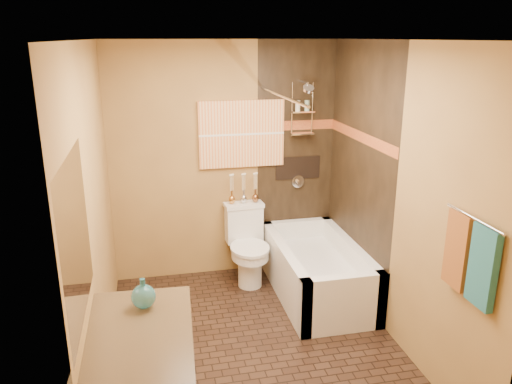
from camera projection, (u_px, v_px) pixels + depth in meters
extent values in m
plane|color=black|center=(256.00, 346.00, 4.25)|extent=(3.00, 3.00, 0.00)
cube|color=#AB8342|center=(95.00, 219.00, 3.63)|extent=(0.02, 3.00, 2.50)
cube|color=#AB8342|center=(397.00, 197.00, 4.12)|extent=(0.02, 3.00, 2.50)
cube|color=#AB8342|center=(225.00, 162.00, 5.27)|extent=(2.40, 0.02, 2.50)
cube|color=#AB8342|center=(321.00, 304.00, 2.48)|extent=(2.40, 0.02, 2.50)
plane|color=silver|center=(256.00, 40.00, 3.50)|extent=(3.00, 3.00, 0.00)
cube|color=black|center=(296.00, 159.00, 5.42)|extent=(0.85, 0.01, 2.50)
cube|color=black|center=(359.00, 174.00, 4.82)|extent=(0.01, 1.50, 2.50)
cube|color=maroon|center=(297.00, 125.00, 5.30)|extent=(0.85, 0.01, 0.10)
cube|color=maroon|center=(360.00, 136.00, 4.71)|extent=(0.01, 1.50, 0.10)
cube|color=black|center=(298.00, 168.00, 5.45)|extent=(0.50, 0.01, 0.25)
cylinder|color=silver|center=(304.00, 82.00, 5.05)|extent=(0.02, 0.26, 0.02)
cylinder|color=silver|center=(308.00, 89.00, 4.93)|extent=(0.11, 0.11, 0.09)
cylinder|color=silver|center=(298.00, 181.00, 5.48)|extent=(0.14, 0.02, 0.14)
cylinder|color=silver|center=(281.00, 96.00, 4.43)|extent=(0.03, 1.55, 0.03)
cylinder|color=silver|center=(474.00, 218.00, 3.07)|extent=(0.02, 0.55, 0.02)
cube|color=#1F5D69|center=(483.00, 267.00, 3.04)|extent=(0.05, 0.22, 0.52)
cube|color=brown|center=(458.00, 250.00, 3.28)|extent=(0.05, 0.22, 0.52)
cube|color=orange|center=(242.00, 134.00, 5.20)|extent=(0.90, 0.04, 0.70)
cube|color=white|center=(76.00, 240.00, 2.62)|extent=(0.01, 1.00, 0.90)
cube|color=white|center=(343.00, 304.00, 4.38)|extent=(0.80, 0.10, 0.55)
cube|color=white|center=(297.00, 243.00, 5.68)|extent=(0.80, 0.10, 0.55)
cube|color=white|center=(284.00, 273.00, 4.96)|extent=(0.10, 1.50, 0.55)
cube|color=white|center=(349.00, 266.00, 5.10)|extent=(0.10, 1.50, 0.55)
cube|color=white|center=(317.00, 278.00, 5.06)|extent=(0.64, 1.34, 0.35)
cube|color=white|center=(244.00, 224.00, 5.41)|extent=(0.40, 0.20, 0.39)
cube|color=white|center=(244.00, 205.00, 5.34)|extent=(0.43, 0.22, 0.04)
cylinder|color=white|center=(250.00, 268.00, 5.23)|extent=(0.25, 0.25, 0.39)
cylinder|color=white|center=(250.00, 253.00, 5.18)|extent=(0.38, 0.38, 0.10)
cylinder|color=white|center=(250.00, 248.00, 5.16)|extent=(0.40, 0.40, 0.03)
cube|color=black|center=(138.00, 335.00, 2.86)|extent=(0.68, 1.05, 0.04)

